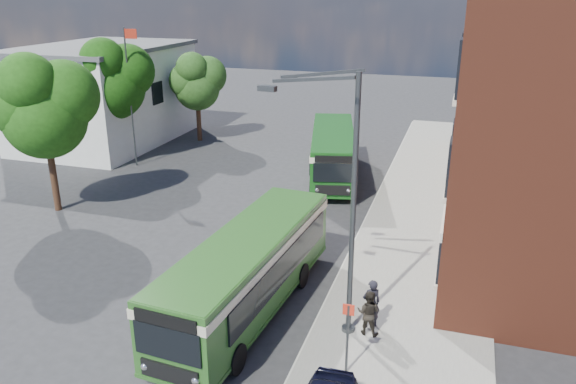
% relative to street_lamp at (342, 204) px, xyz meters
% --- Properties ---
extents(ground, '(120.00, 120.00, 0.00)m').
position_rel_street_lamp_xyz_m(ground, '(-4.84, 2.00, -4.79)').
color(ground, '#2C2C2F').
rests_on(ground, ground).
extents(pavement, '(6.00, 48.00, 0.15)m').
position_rel_street_lamp_xyz_m(pavement, '(2.16, 10.00, -4.72)').
color(pavement, gray).
rests_on(pavement, ground).
extents(kerb_line, '(0.12, 48.00, 0.01)m').
position_rel_street_lamp_xyz_m(kerb_line, '(-0.89, 10.00, -4.79)').
color(kerb_line, beige).
rests_on(kerb_line, ground).
extents(white_building, '(9.40, 13.40, 7.30)m').
position_rel_street_lamp_xyz_m(white_building, '(-22.84, 20.00, -1.13)').
color(white_building, silver).
rests_on(white_building, ground).
extents(flagpole, '(0.95, 0.10, 9.00)m').
position_rel_street_lamp_xyz_m(flagpole, '(-17.29, 15.00, 0.15)').
color(flagpole, '#3A3D3F').
rests_on(flagpole, ground).
extents(street_lamp, '(2.96, 2.38, 9.00)m').
position_rel_street_lamp_xyz_m(street_lamp, '(0.00, 0.00, 0.00)').
color(street_lamp, '#3A3D3F').
rests_on(street_lamp, ground).
extents(bus_stop_sign, '(0.35, 0.08, 2.52)m').
position_rel_street_lamp_xyz_m(bus_stop_sign, '(0.76, -2.20, -3.28)').
color(bus_stop_sign, '#3A3D3F').
rests_on(bus_stop_sign, ground).
extents(bus_front, '(3.31, 10.70, 3.02)m').
position_rel_street_lamp_xyz_m(bus_front, '(-3.45, 0.37, -2.96)').
color(bus_front, '#295B20').
rests_on(bus_front, ground).
extents(bus_rear, '(4.86, 10.51, 3.02)m').
position_rel_street_lamp_xyz_m(bus_rear, '(-4.15, 16.53, -2.96)').
color(bus_rear, '#154F16').
rests_on(bus_rear, ground).
extents(pedestrian_a, '(0.79, 0.71, 1.81)m').
position_rel_street_lamp_xyz_m(pedestrian_a, '(1.04, 0.50, -3.74)').
color(pedestrian_a, black).
rests_on(pedestrian_a, pavement).
extents(pedestrian_b, '(0.83, 0.66, 1.62)m').
position_rel_street_lamp_xyz_m(pedestrian_b, '(1.02, 0.04, -3.83)').
color(pedestrian_b, black).
rests_on(pedestrian_b, pavement).
extents(tree_left, '(4.99, 4.75, 8.43)m').
position_rel_street_lamp_xyz_m(tree_left, '(-16.91, 6.59, 0.93)').
color(tree_left, '#372014').
rests_on(tree_left, ground).
extents(tree_mid, '(4.95, 4.71, 8.37)m').
position_rel_street_lamp_xyz_m(tree_mid, '(-18.96, 15.61, 0.89)').
color(tree_mid, '#372014').
rests_on(tree_mid, ground).
extents(tree_right, '(4.07, 3.87, 6.87)m').
position_rel_street_lamp_xyz_m(tree_right, '(-16.15, 22.28, -0.13)').
color(tree_right, '#372014').
rests_on(tree_right, ground).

